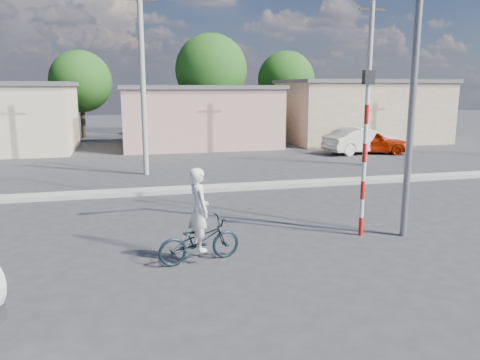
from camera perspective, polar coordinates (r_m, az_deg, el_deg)
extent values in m
plane|color=#2C2C2F|center=(10.66, 2.81, -10.44)|extent=(120.00, 120.00, 0.00)
cube|color=#99968E|center=(18.13, -4.43, -1.05)|extent=(40.00, 0.80, 0.16)
imported|color=black|center=(10.78, -4.97, -7.34)|extent=(2.04, 1.06, 1.02)
imported|color=white|center=(10.65, -5.01, -5.12)|extent=(0.58, 0.77, 1.89)
imported|color=silver|center=(29.12, 14.56, 4.68)|extent=(4.91, 2.50, 1.55)
imported|color=#A01C02|center=(29.29, 15.63, 4.60)|extent=(4.67, 3.10, 1.48)
cylinder|color=red|center=(13.08, 14.51, -5.49)|extent=(0.11, 0.11, 0.50)
cylinder|color=white|center=(12.95, 14.62, -3.37)|extent=(0.11, 0.11, 0.50)
cylinder|color=red|center=(12.83, 14.73, -1.21)|extent=(0.11, 0.11, 0.50)
cylinder|color=white|center=(12.74, 14.84, 0.99)|extent=(0.11, 0.11, 0.50)
cylinder|color=red|center=(12.66, 14.96, 3.21)|extent=(0.11, 0.11, 0.50)
cylinder|color=white|center=(12.60, 15.07, 5.46)|extent=(0.11, 0.11, 0.50)
cylinder|color=red|center=(12.56, 15.19, 7.73)|extent=(0.11, 0.11, 0.50)
cylinder|color=white|center=(12.55, 15.31, 10.01)|extent=(0.11, 0.11, 0.50)
cube|color=black|center=(12.55, 15.41, 11.97)|extent=(0.28, 0.18, 0.36)
cylinder|color=slate|center=(12.87, 20.55, 13.07)|extent=(0.18, 0.18, 9.00)
cube|color=tan|center=(31.92, -5.08, 7.58)|extent=(10.00, 7.00, 3.80)
cube|color=#59595B|center=(31.86, -5.15, 11.21)|extent=(10.30, 7.30, 0.24)
cube|color=tan|center=(35.76, 14.47, 7.99)|extent=(11.00, 7.00, 4.20)
cube|color=#59595B|center=(35.72, 14.65, 11.54)|extent=(11.30, 7.30, 0.24)
cylinder|color=#38281E|center=(38.67, -18.62, 7.44)|extent=(0.36, 0.36, 3.47)
sphere|color=#2C621D|center=(38.61, -18.87, 11.29)|extent=(4.71, 4.71, 4.71)
cylinder|color=#38281E|center=(38.15, -3.49, 8.51)|extent=(0.36, 0.36, 4.20)
sphere|color=#2C621D|center=(38.13, -3.55, 13.24)|extent=(5.70, 5.70, 5.70)
cylinder|color=#38281E|center=(41.90, 5.57, 8.34)|extent=(0.36, 0.36, 3.64)
sphere|color=#2C621D|center=(41.85, 5.64, 12.07)|extent=(4.94, 4.94, 4.94)
cylinder|color=#99968E|center=(21.50, -11.76, 11.21)|extent=(0.24, 0.24, 8.00)
cube|color=#38281E|center=(21.81, -12.16, 20.70)|extent=(1.40, 0.08, 0.08)
cylinder|color=#99968E|center=(24.54, 15.37, 11.03)|extent=(0.24, 0.24, 8.00)
cube|color=#38281E|center=(24.81, 15.83, 19.36)|extent=(1.40, 0.08, 0.08)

